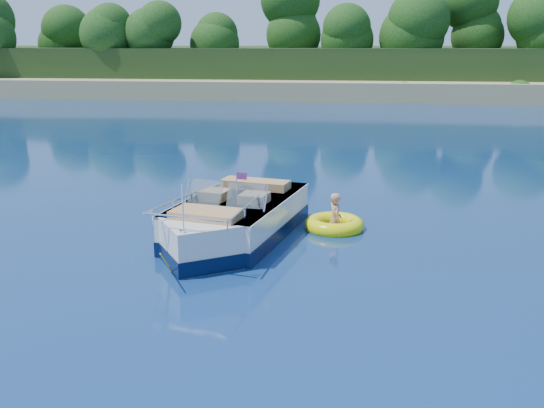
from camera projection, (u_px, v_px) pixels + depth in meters
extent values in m
plane|color=#0A2446|center=(212.00, 244.00, 13.78)|extent=(160.00, 160.00, 0.00)
cube|color=#9D8C5B|center=(316.00, 92.00, 50.04)|extent=(170.00, 8.00, 2.00)
cube|color=#1A3214|center=(330.00, 71.00, 75.77)|extent=(170.00, 56.00, 6.00)
cylinder|color=black|center=(117.00, 58.00, 54.08)|extent=(0.44, 0.44, 3.20)
sphere|color=black|center=(115.00, 23.00, 53.30)|extent=(5.28, 5.28, 5.28)
cylinder|color=black|center=(320.00, 56.00, 53.15)|extent=(0.44, 0.44, 3.60)
sphere|color=black|center=(321.00, 16.00, 52.27)|extent=(5.94, 5.94, 5.94)
cube|color=silver|center=(239.00, 221.00, 14.32)|extent=(2.97, 4.46, 1.14)
cube|color=silver|center=(203.00, 247.00, 12.56)|extent=(2.12, 2.12, 1.14)
cube|color=black|center=(239.00, 228.00, 14.36)|extent=(3.01, 4.50, 0.33)
cube|color=black|center=(204.00, 254.00, 12.60)|extent=(2.16, 2.16, 0.33)
cube|color=tan|center=(244.00, 205.00, 14.54)|extent=(2.29, 3.16, 0.11)
cube|color=silver|center=(239.00, 200.00, 14.18)|extent=(3.01, 4.47, 0.07)
cube|color=black|center=(271.00, 197.00, 16.35)|extent=(0.66, 0.49, 0.98)
cube|color=#8C9EA5|center=(206.00, 192.00, 13.57)|extent=(0.89, 0.56, 0.53)
cube|color=#8C9EA5|center=(246.00, 196.00, 13.25)|extent=(0.86, 0.34, 0.53)
cube|color=tan|center=(215.00, 199.00, 14.09)|extent=(0.71, 0.71, 0.43)
cube|color=tan|center=(254.00, 203.00, 13.77)|extent=(0.71, 0.71, 0.43)
cube|color=tan|center=(256.00, 188.00, 15.16)|extent=(1.78, 0.93, 0.41)
cube|color=tan|center=(207.00, 219.00, 12.60)|extent=(1.57, 1.09, 0.37)
cylinder|color=silver|center=(183.00, 209.00, 11.54)|extent=(0.04, 0.04, 0.92)
cube|color=red|center=(242.00, 176.00, 13.17)|extent=(0.24, 0.07, 0.15)
cube|color=silver|center=(182.00, 231.00, 11.60)|extent=(0.12, 0.09, 0.05)
cylinder|color=yellow|center=(166.00, 264.00, 11.45)|extent=(0.19, 1.16, 0.83)
torus|color=#F4F40B|center=(334.00, 225.00, 14.85)|extent=(1.88, 1.88, 0.39)
torus|color=#B80920|center=(334.00, 224.00, 14.84)|extent=(1.55, 1.55, 0.13)
imported|color=tan|center=(334.00, 229.00, 14.84)|extent=(0.59, 0.83, 1.50)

